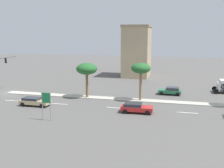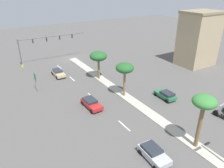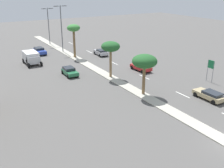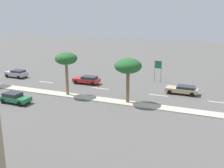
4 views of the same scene
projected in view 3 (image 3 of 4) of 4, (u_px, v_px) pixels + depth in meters
The scene contains 19 objects.
ground_plane at pixel (103, 74), 47.49m from camera, with size 160.00×160.00×0.00m, color #565451.
median_curb at pixel (85, 63), 53.54m from camera, with size 1.80×67.43×0.12m, color #B7B2A3.
lane_stripe_inboard at pixel (183, 95), 38.41m from camera, with size 0.20×2.80×0.01m, color silver.
lane_stripe_rear at pixel (144, 77), 45.75m from camera, with size 0.20×2.80×0.01m, color silver.
lane_stripe_near at pixel (114, 63), 53.82m from camera, with size 0.20×2.80×0.01m, color silver.
lane_stripe_outboard at pixel (89, 52), 62.89m from camera, with size 0.20×2.80×0.01m, color silver.
lane_stripe_right at pixel (71, 43), 71.88m from camera, with size 0.20×2.80×0.01m, color silver.
directional_road_sign at pixel (211, 67), 42.77m from camera, with size 0.10×1.21×3.51m.
palm_tree_right at pixel (145, 62), 36.85m from camera, with size 3.46×3.46×5.71m.
palm_tree_trailing at pixel (111, 47), 43.85m from camera, with size 3.06×3.06×5.97m.
palm_tree_center at pixel (74, 30), 55.85m from camera, with size 2.70×2.70×6.88m.
street_lamp_outboard at pixel (61, 25), 60.56m from camera, with size 2.90×0.24×10.25m.
street_lamp_front at pixel (48, 23), 68.68m from camera, with size 2.90×0.24×9.03m.
sedan_tan_center at pixel (210, 95), 36.59m from camera, with size 1.95×4.46×1.24m.
sedan_silver_leading at pixel (101, 52), 59.40m from camera, with size 2.16×3.99×1.36m.
sedan_green_inboard at pixel (70, 71), 46.40m from camera, with size 2.01×3.90×1.34m.
sedan_red_front at pixel (141, 67), 48.81m from camera, with size 2.09×4.34×1.29m.
sedan_blue_trailing at pixel (40, 51), 60.49m from camera, with size 2.09×4.24×1.42m.
box_truck at pixel (31, 58), 52.62m from camera, with size 2.68×5.23×2.39m.
Camera 3 is at (-21.55, -13.53, 14.72)m, focal length 43.57 mm.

